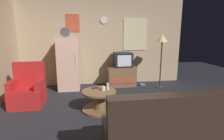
{
  "coord_description": "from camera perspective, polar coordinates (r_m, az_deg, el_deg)",
  "views": [
    {
      "loc": [
        -0.53,
        -3.2,
        1.61
      ],
      "look_at": [
        0.08,
        0.9,
        0.75
      ],
      "focal_mm": 28.42,
      "sensor_mm": 36.0,
      "label": 1
    }
  ],
  "objects": [
    {
      "name": "ground_plane",
      "position": [
        3.62,
        0.86,
        -14.69
      ],
      "size": [
        12.0,
        12.0,
        0.0
      ],
      "primitive_type": "plane",
      "color": "#232328"
    },
    {
      "name": "wall_with_art",
      "position": [
        5.68,
        -3.1,
        9.24
      ],
      "size": [
        5.2,
        0.12,
        2.72
      ],
      "color": "tan",
      "rests_on": "ground_plane"
    },
    {
      "name": "fridge",
      "position": [
        5.25,
        -13.78,
        2.01
      ],
      "size": [
        0.6,
        0.62,
        1.77
      ],
      "color": "beige",
      "rests_on": "ground_plane"
    },
    {
      "name": "tv_stand",
      "position": [
        5.54,
        3.01,
        -1.98
      ],
      "size": [
        0.84,
        0.53,
        0.6
      ],
      "color": "brown",
      "rests_on": "ground_plane"
    },
    {
      "name": "crt_tv",
      "position": [
        5.45,
        3.46,
        3.36
      ],
      "size": [
        0.54,
        0.51,
        0.44
      ],
      "color": "black",
      "rests_on": "tv_stand"
    },
    {
      "name": "standing_lamp",
      "position": [
        5.38,
        15.81,
        8.61
      ],
      "size": [
        0.32,
        0.32,
        1.59
      ],
      "color": "#332D28",
      "rests_on": "ground_plane"
    },
    {
      "name": "coffee_table",
      "position": [
        3.82,
        -4.2,
        -9.75
      ],
      "size": [
        0.72,
        0.72,
        0.43
      ],
      "color": "brown",
      "rests_on": "ground_plane"
    },
    {
      "name": "wine_glass",
      "position": [
        3.78,
        -1.41,
        -5.31
      ],
      "size": [
        0.05,
        0.05,
        0.15
      ],
      "primitive_type": "cylinder",
      "color": "silver",
      "rests_on": "coffee_table"
    },
    {
      "name": "mug_ceramic_white",
      "position": [
        3.76,
        -2.84,
        -5.91
      ],
      "size": [
        0.08,
        0.08,
        0.09
      ],
      "primitive_type": "cylinder",
      "color": "silver",
      "rests_on": "coffee_table"
    },
    {
      "name": "remote_control",
      "position": [
        3.92,
        -5.46,
        -5.74
      ],
      "size": [
        0.15,
        0.06,
        0.02
      ],
      "primitive_type": "cube",
      "rotation": [
        0.0,
        0.0,
        0.13
      ],
      "color": "black",
      "rests_on": "coffee_table"
    },
    {
      "name": "armchair",
      "position": [
        4.48,
        -25.34,
        -5.93
      ],
      "size": [
        0.68,
        0.68,
        0.96
      ],
      "color": "red",
      "rests_on": "ground_plane"
    },
    {
      "name": "couch",
      "position": [
        2.63,
        17.49,
        -18.4
      ],
      "size": [
        1.7,
        0.8,
        0.92
      ],
      "color": "#38281E",
      "rests_on": "ground_plane"
    },
    {
      "name": "book_stack",
      "position": [
        5.65,
        9.66,
        -4.68
      ],
      "size": [
        0.19,
        0.18,
        0.06
      ],
      "color": "teal",
      "rests_on": "ground_plane"
    }
  ]
}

